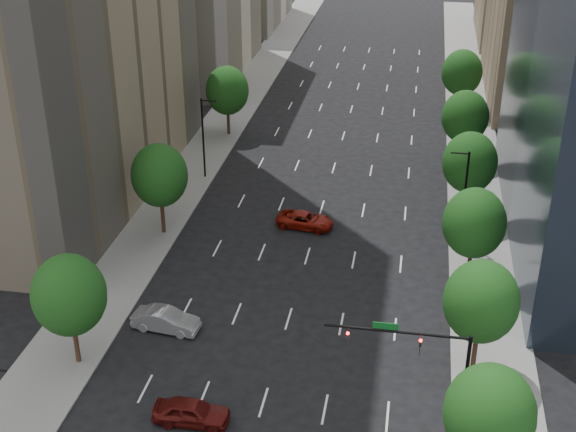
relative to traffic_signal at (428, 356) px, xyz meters
The scene contains 17 objects.
sidewalk_left 40.05m from the traffic_signal, 130.94° to the left, with size 6.00×200.00×0.15m, color slate.
sidewalk_right 30.84m from the traffic_signal, 80.59° to the left, with size 6.00×200.00×0.15m, color slate.
tree_right_0 6.09m from the traffic_signal, 55.21° to the right, with size 5.20×5.20×8.39m.
tree_right_1 6.96m from the traffic_signal, 59.96° to the left, with size 5.20×5.20×8.75m.
tree_right_2 18.34m from the traffic_signal, 79.09° to the left, with size 5.20×5.20×8.61m.
tree_right_3 30.21m from the traffic_signal, 83.40° to the left, with size 5.20×5.20×8.89m.
tree_right_4 44.14m from the traffic_signal, 85.49° to the left, with size 5.20×5.20×8.46m.
tree_right_5 60.11m from the traffic_signal, 86.69° to the left, with size 5.20×5.20×8.75m.
tree_left_0 24.62m from the traffic_signal, behind, with size 5.20×5.20×8.75m.
tree_left_1 32.96m from the traffic_signal, 138.11° to the left, with size 5.20×5.20×8.97m.
tree_left_2 53.91m from the traffic_signal, 117.07° to the left, with size 5.20×5.20×8.68m.
streetlight_rn 25.17m from the traffic_signal, 83.37° to the left, with size 1.70×0.20×9.00m.
streetlight_ln 42.42m from the traffic_signal, 124.40° to the left, with size 1.70×0.20×9.00m.
traffic_signal is the anchor object (origin of this frame).
car_maroon 15.58m from the traffic_signal, 169.66° to the right, with size 2.02×5.01×1.71m, color #51100D.
car_silver 21.19m from the traffic_signal, 160.29° to the left, with size 1.82×5.22×1.72m, color #939397.
car_red_far 28.29m from the traffic_signal, 114.42° to the left, with size 2.51×5.43×1.51m, color maroon.
Camera 1 is at (8.68, -10.68, 35.36)m, focal length 49.20 mm.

